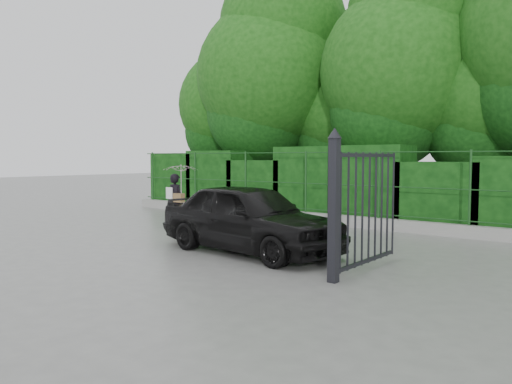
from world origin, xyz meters
The scene contains 8 objects.
ground centered at (0.00, 0.00, 0.00)m, with size 80.00×80.00×0.00m, color gray.
kerb centered at (0.00, 4.50, 0.15)m, with size 14.00×0.25×0.30m, color #9E9E99.
fence centered at (0.22, 4.50, 1.20)m, with size 14.13×0.06×1.80m.
hedge centered at (-0.08, 5.50, 1.03)m, with size 14.20×1.20×2.26m.
trees centered at (1.14, 7.74, 4.62)m, with size 17.10×6.15×8.08m.
gate centered at (4.60, -0.72, 1.19)m, with size 0.22×2.33×2.36m.
woman centered at (-1.77, 1.50, 1.15)m, with size 0.94×0.95×1.73m.
car centered at (2.06, -0.12, 0.70)m, with size 1.66×4.14×1.41m, color black.
Camera 1 is at (8.38, -7.82, 1.92)m, focal length 35.00 mm.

